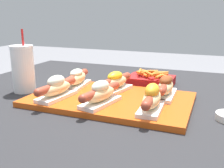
% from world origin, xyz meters
% --- Properties ---
extents(serving_tray, '(0.54, 0.33, 0.02)m').
position_xyz_m(serving_tray, '(-0.05, -0.04, 0.71)').
color(serving_tray, '#CC4C14').
rests_on(serving_tray, patio_table).
extents(hot_dog_0, '(0.08, 0.20, 0.08)m').
position_xyz_m(hot_dog_0, '(-0.20, -0.12, 0.76)').
color(hot_dog_0, white).
rests_on(hot_dog_0, serving_tray).
extents(hot_dog_1, '(0.09, 0.19, 0.08)m').
position_xyz_m(hot_dog_1, '(-0.04, -0.12, 0.75)').
color(hot_dog_1, white).
rests_on(hot_dog_1, serving_tray).
extents(hot_dog_2, '(0.07, 0.20, 0.08)m').
position_xyz_m(hot_dog_2, '(0.11, -0.11, 0.76)').
color(hot_dog_2, white).
rests_on(hot_dog_2, serving_tray).
extents(hot_dog_3, '(0.08, 0.20, 0.07)m').
position_xyz_m(hot_dog_3, '(-0.21, 0.03, 0.75)').
color(hot_dog_3, white).
rests_on(hot_dog_3, serving_tray).
extents(hot_dog_4, '(0.09, 0.19, 0.07)m').
position_xyz_m(hot_dog_4, '(-0.05, 0.03, 0.75)').
color(hot_dog_4, white).
rests_on(hot_dog_4, serving_tray).
extents(hot_dog_5, '(0.06, 0.20, 0.07)m').
position_xyz_m(hot_dog_5, '(0.13, 0.03, 0.75)').
color(hot_dog_5, white).
rests_on(hot_dog_5, serving_tray).
extents(drink_cup, '(0.09, 0.09, 0.24)m').
position_xyz_m(drink_cup, '(-0.40, -0.05, 0.79)').
color(drink_cup, white).
rests_on(drink_cup, patio_table).
extents(fries_basket, '(0.19, 0.14, 0.06)m').
position_xyz_m(fries_basket, '(0.03, 0.23, 0.72)').
color(fries_basket, '#B21919').
rests_on(fries_basket, patio_table).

